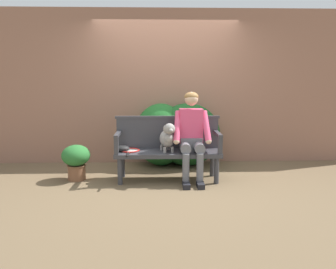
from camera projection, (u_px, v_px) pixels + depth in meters
name	position (u px, v px, depth m)	size (l,w,h in m)	color
ground_plane	(168.00, 180.00, 5.03)	(40.00, 40.00, 0.00)	brown
brick_garden_fence	(166.00, 87.00, 6.04)	(8.00, 0.30, 2.70)	#936651
hedge_bush_mid_left	(161.00, 135.00, 5.81)	(0.92, 0.82, 1.08)	#1E5B23
hedge_bush_far_left	(187.00, 135.00, 5.79)	(1.13, 0.78, 1.09)	#194C1E
garden_bench	(168.00, 155.00, 4.97)	(1.55, 0.50, 0.45)	#38383D
bench_backrest	(168.00, 132.00, 5.13)	(1.59, 0.06, 0.50)	#38383D
bench_armrest_left_end	(117.00, 139.00, 4.81)	(0.06, 0.50, 0.28)	#38383D
bench_armrest_right_end	(219.00, 139.00, 4.86)	(0.06, 0.50, 0.28)	#38383D
person_seated	(191.00, 133.00, 4.91)	(0.56, 0.65, 1.32)	black
dog_on_bench	(168.00, 137.00, 4.88)	(0.27, 0.44, 0.44)	gray
tennis_racket	(130.00, 151.00, 4.94)	(0.30, 0.56, 0.03)	red
baseball_glove	(122.00, 149.00, 4.92)	(0.22, 0.17, 0.09)	black
potted_plant	(76.00, 159.00, 4.99)	(0.42, 0.42, 0.53)	brown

